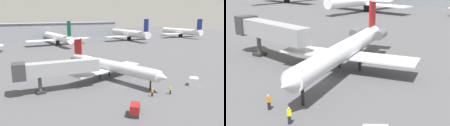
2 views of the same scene
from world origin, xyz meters
TOP-DOWN VIEW (x-y plane):
  - ground_plane at (0.00, 0.00)m, footprint 400.00×400.00m
  - regional_jet at (-0.26, 5.90)m, footprint 20.38×31.39m
  - jet_bridge at (-14.59, 3.56)m, footprint 17.39×5.22m
  - ground_crew_marshaller at (0.61, -9.45)m, footprint 0.46×0.37m
  - ground_crew_loader at (4.53, -10.38)m, footprint 0.46×0.47m
  - baggage_tug_lead at (-7.06, -13.81)m, footprint 3.76×3.88m
  - cargo_container_uld at (13.17, -9.26)m, footprint 2.72×2.65m
  - terminal_building at (0.00, 105.11)m, footprint 120.01×20.18m
  - parked_airliner_centre at (9.85, 74.51)m, footprint 32.39×38.54m
  - parked_airliner_east_mid at (55.92, 72.05)m, footprint 32.98×39.07m
  - parked_airliner_east_end at (100.79, 68.67)m, footprint 31.56×37.26m

SIDE VIEW (x-z plane):
  - ground_plane at x=0.00m, z-range -0.10..0.00m
  - baggage_tug_lead at x=-7.06m, z-range -0.11..1.79m
  - ground_crew_marshaller at x=0.61m, z-range 0.01..1.70m
  - ground_crew_loader at x=4.53m, z-range 0.01..1.70m
  - cargo_container_uld at x=13.17m, z-range 0.00..1.79m
  - regional_jet at x=-0.26m, z-range -1.17..8.06m
  - parked_airliner_centre at x=9.85m, z-range -2.41..10.60m
  - parked_airliner_east_end at x=100.79m, z-range -2.40..10.95m
  - parked_airliner_east_mid at x=55.92m, z-range -2.40..11.24m
  - jet_bridge at x=-14.59m, z-range 1.55..8.02m
  - terminal_building at x=0.00m, z-range 0.02..10.90m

